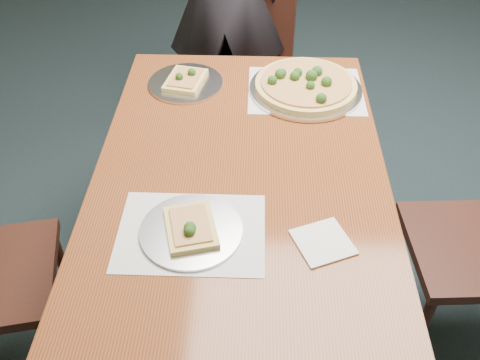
{
  "coord_description": "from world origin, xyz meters",
  "views": [
    {
      "loc": [
        -0.42,
        -1.6,
        1.83
      ],
      "look_at": [
        -0.46,
        -0.41,
        0.75
      ],
      "focal_mm": 40.0,
      "sensor_mm": 36.0,
      "label": 1
    }
  ],
  "objects_px": {
    "chair_far": "(247,55)",
    "pizza_pan": "(306,85)",
    "dining_table": "(240,202)",
    "slice_plate_far": "(186,82)",
    "slice_plate_near": "(191,229)"
  },
  "relations": [
    {
      "from": "chair_far",
      "to": "pizza_pan",
      "type": "height_order",
      "value": "chair_far"
    },
    {
      "from": "chair_far",
      "to": "pizza_pan",
      "type": "xyz_separation_m",
      "value": [
        0.23,
        -0.68,
        0.26
      ]
    },
    {
      "from": "dining_table",
      "to": "pizza_pan",
      "type": "xyz_separation_m",
      "value": [
        0.22,
        0.5,
        0.12
      ]
    },
    {
      "from": "slice_plate_far",
      "to": "pizza_pan",
      "type": "bearing_deg",
      "value": -3.68
    },
    {
      "from": "dining_table",
      "to": "slice_plate_far",
      "type": "relative_size",
      "value": 5.36
    },
    {
      "from": "pizza_pan",
      "to": "slice_plate_far",
      "type": "distance_m",
      "value": 0.45
    },
    {
      "from": "slice_plate_near",
      "to": "dining_table",
      "type": "bearing_deg",
      "value": 60.21
    },
    {
      "from": "slice_plate_near",
      "to": "chair_far",
      "type": "bearing_deg",
      "value": 85.23
    },
    {
      "from": "pizza_pan",
      "to": "chair_far",
      "type": "bearing_deg",
      "value": 108.9
    },
    {
      "from": "chair_far",
      "to": "slice_plate_far",
      "type": "height_order",
      "value": "chair_far"
    },
    {
      "from": "dining_table",
      "to": "slice_plate_far",
      "type": "bearing_deg",
      "value": 112.82
    },
    {
      "from": "chair_far",
      "to": "slice_plate_far",
      "type": "bearing_deg",
      "value": -94.84
    },
    {
      "from": "slice_plate_near",
      "to": "slice_plate_far",
      "type": "relative_size",
      "value": 1.0
    },
    {
      "from": "dining_table",
      "to": "pizza_pan",
      "type": "height_order",
      "value": "pizza_pan"
    },
    {
      "from": "dining_table",
      "to": "chair_far",
      "type": "bearing_deg",
      "value": 90.41
    }
  ]
}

